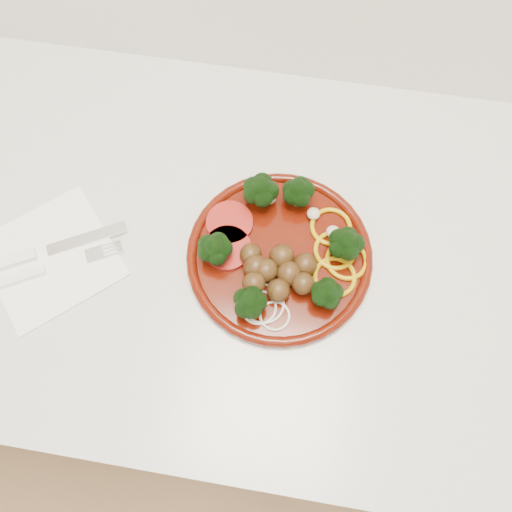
% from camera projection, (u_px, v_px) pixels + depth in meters
% --- Properties ---
extents(counter, '(2.40, 0.60, 0.90)m').
position_uv_depth(counter, '(152.00, 309.00, 1.11)').
color(counter, beige).
rests_on(counter, ground).
extents(plate, '(0.25, 0.25, 0.06)m').
position_uv_depth(plate, '(280.00, 254.00, 0.66)').
color(plate, '#450D04').
rests_on(plate, counter).
extents(napkin, '(0.22, 0.22, 0.00)m').
position_uv_depth(napkin, '(51.00, 258.00, 0.67)').
color(napkin, white).
rests_on(napkin, counter).
extents(knife, '(0.18, 0.11, 0.01)m').
position_uv_depth(knife, '(32.00, 255.00, 0.67)').
color(knife, silver).
rests_on(knife, napkin).
extents(fork, '(0.16, 0.10, 0.01)m').
position_uv_depth(fork, '(33.00, 273.00, 0.66)').
color(fork, white).
rests_on(fork, napkin).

